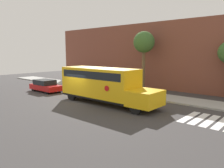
{
  "coord_description": "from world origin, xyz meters",
  "views": [
    {
      "loc": [
        15.23,
        -12.69,
        4.44
      ],
      "look_at": [
        2.78,
        1.66,
        1.71
      ],
      "focal_mm": 35.0,
      "sensor_mm": 36.0,
      "label": 1
    }
  ],
  "objects": [
    {
      "name": "ground_plane",
      "position": [
        0.0,
        0.0,
        0.0
      ],
      "size": [
        60.0,
        60.0,
        0.0
      ],
      "primitive_type": "plane",
      "color": "#3A3838"
    },
    {
      "name": "sidewalk_strip",
      "position": [
        0.0,
        6.5,
        0.07
      ],
      "size": [
        44.0,
        3.0,
        0.15
      ],
      "color": "#9E9E99",
      "rests_on": "ground"
    },
    {
      "name": "building_backdrop",
      "position": [
        0.0,
        13.0,
        4.06
      ],
      "size": [
        32.0,
        4.0,
        8.13
      ],
      "color": "brown",
      "rests_on": "ground"
    },
    {
      "name": "school_bus",
      "position": [
        2.15,
        1.16,
        1.76
      ],
      "size": [
        9.68,
        2.57,
        3.11
      ],
      "color": "yellow",
      "rests_on": "ground"
    },
    {
      "name": "parked_car",
      "position": [
        -6.87,
        1.09,
        0.68
      ],
      "size": [
        4.23,
        1.85,
        1.36
      ],
      "color": "red",
      "rests_on": "ground"
    },
    {
      "name": "tree_far_sidewalk",
      "position": [
        1.22,
        9.11,
        5.51
      ],
      "size": [
        2.46,
        2.46,
        6.89
      ],
      "color": "brown",
      "rests_on": "ground"
    }
  ]
}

